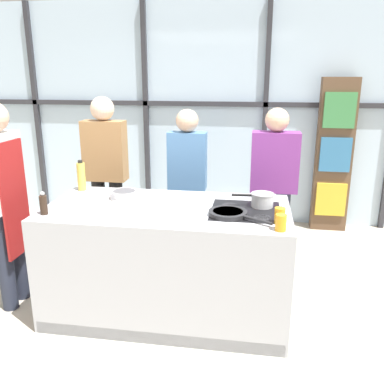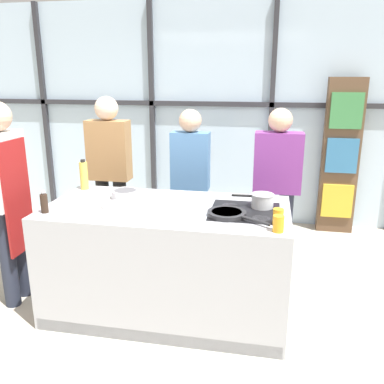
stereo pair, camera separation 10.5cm
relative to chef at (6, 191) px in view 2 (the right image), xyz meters
The scene contains 16 objects.
ground_plane 1.65m from the chef, ahead, with size 18.00×18.00×0.00m, color #BCB29E.
back_window_wall 2.79m from the chef, 61.42° to the left, with size 6.40×0.10×2.80m.
bookshelf 3.69m from the chef, 37.31° to the left, with size 0.43×0.19×1.87m.
demo_island 1.43m from the chef, ahead, with size 1.90×0.94×0.91m.
chef is the anchor object (origin of this frame).
spectator_far_left 1.15m from the chef, 66.11° to the left, with size 0.43×0.24×1.69m.
spectator_center_left 1.69m from the chef, 38.59° to the left, with size 0.38×0.22×1.58m.
spectator_center_right 2.42m from the chef, 25.85° to the left, with size 0.45×0.22×1.61m.
frying_pan 1.81m from the chef, ahead, with size 0.46×0.35×0.04m.
saucepan 2.06m from the chef, ahead, with size 0.33×0.18×0.11m.
white_plate 0.94m from the chef, ahead, with size 0.25×0.25×0.01m, color white.
mixing_bowl 0.96m from the chef, 15.43° to the left, with size 0.23×0.23×0.07m.
oil_bottle 0.65m from the chef, 42.99° to the left, with size 0.07×0.07×0.27m.
pepper_grinder 0.51m from the chef, 25.40° to the right, with size 0.05×0.05×0.17m.
juice_glass_near 2.19m from the chef, ahead, with size 0.07×0.07×0.11m, color orange.
juice_glass_far 2.17m from the chef, ahead, with size 0.07×0.07×0.11m, color orange.
Camera 2 is at (0.76, -2.92, 1.91)m, focal length 38.00 mm.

